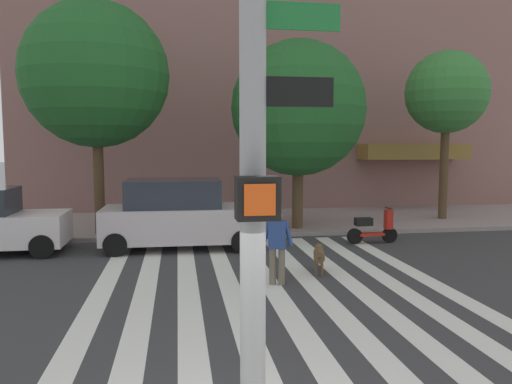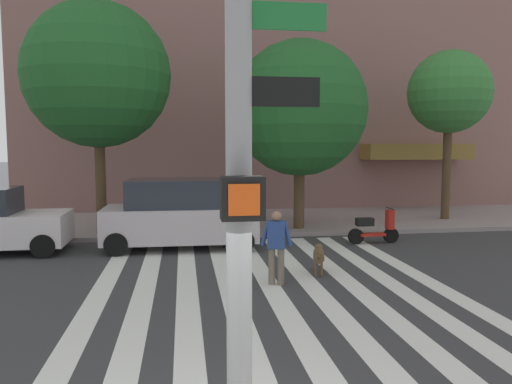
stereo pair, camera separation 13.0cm
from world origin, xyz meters
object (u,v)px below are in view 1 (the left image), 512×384
object	(u,v)px
street_tree_nearest	(96,75)
parked_scooter	(373,228)
pedestrian_dog_walker	(277,243)
traffic_light_pole	(255,79)
parked_car_behind_first	(178,215)
street_tree_further	(447,93)
street_tree_middle	(298,109)
dog_on_leash	(319,255)

from	to	relation	value
street_tree_nearest	parked_scooter	bearing A→B (deg)	-15.40
pedestrian_dog_walker	traffic_light_pole	bearing A→B (deg)	-102.61
traffic_light_pole	street_tree_nearest	distance (m)	14.11
street_tree_nearest	pedestrian_dog_walker	world-z (taller)	street_tree_nearest
street_tree_nearest	parked_car_behind_first	bearing A→B (deg)	-39.49
street_tree_further	pedestrian_dog_walker	xyz separation A→B (m)	(-8.22, -7.63, -4.13)
parked_car_behind_first	parked_scooter	size ratio (longest dim) A/B	2.77
street_tree_middle	dog_on_leash	bearing A→B (deg)	-98.37
street_tree_nearest	dog_on_leash	distance (m)	9.46
parked_car_behind_first	parked_scooter	world-z (taller)	parked_car_behind_first
pedestrian_dog_walker	street_tree_middle	bearing A→B (deg)	72.47
parked_car_behind_first	street_tree_further	world-z (taller)	street_tree_further
parked_scooter	street_tree_further	xyz separation A→B (m)	(4.37, 3.60, 4.58)
street_tree_middle	street_tree_further	bearing A→B (deg)	11.80
parked_car_behind_first	street_tree_nearest	xyz separation A→B (m)	(-2.56, 2.11, 4.31)
parked_car_behind_first	street_tree_middle	xyz separation A→B (m)	(4.14, 2.06, 3.30)
street_tree_further	dog_on_leash	xyz separation A→B (m)	(-7.03, -6.82, -4.61)
parked_car_behind_first	street_tree_further	distance (m)	11.61
parked_scooter	street_tree_nearest	xyz separation A→B (m)	(-8.55, 2.35, 4.83)
traffic_light_pole	street_tree_middle	size ratio (longest dim) A/B	0.89
dog_on_leash	street_tree_nearest	bearing A→B (deg)	136.53
parked_car_behind_first	street_tree_middle	bearing A→B (deg)	26.42
parked_car_behind_first	street_tree_nearest	bearing A→B (deg)	140.51
parked_scooter	street_tree_further	bearing A→B (deg)	39.44
parked_car_behind_first	dog_on_leash	world-z (taller)	parked_car_behind_first
street_tree_further	dog_on_leash	distance (m)	10.83
parked_scooter	street_tree_nearest	distance (m)	10.10
street_tree_nearest	dog_on_leash	bearing A→B (deg)	-43.47
pedestrian_dog_walker	street_tree_further	bearing A→B (deg)	42.89
parked_car_behind_first	pedestrian_dog_walker	xyz separation A→B (m)	(2.14, -4.28, -0.07)
traffic_light_pole	pedestrian_dog_walker	distance (m)	7.88
street_tree_middle	pedestrian_dog_walker	distance (m)	7.45
parked_scooter	pedestrian_dog_walker	size ratio (longest dim) A/B	0.99
street_tree_nearest	street_tree_further	xyz separation A→B (m)	(12.92, 1.24, -0.25)
traffic_light_pole	dog_on_leash	distance (m)	9.08
traffic_light_pole	street_tree_further	size ratio (longest dim) A/B	0.89
parked_car_behind_first	pedestrian_dog_walker	bearing A→B (deg)	-63.47
pedestrian_dog_walker	dog_on_leash	distance (m)	1.52
parked_scooter	street_tree_middle	size ratio (longest dim) A/B	0.25
parked_car_behind_first	parked_scooter	distance (m)	6.01
parked_scooter	traffic_light_pole	bearing A→B (deg)	-115.84
parked_car_behind_first	dog_on_leash	distance (m)	4.84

